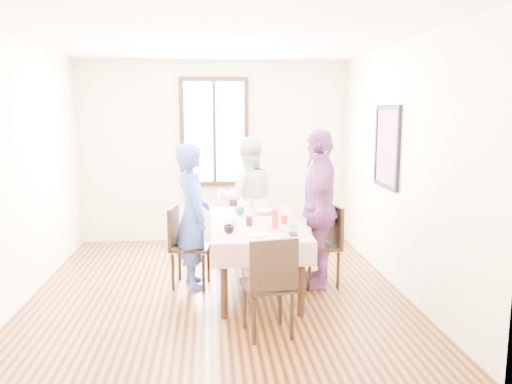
% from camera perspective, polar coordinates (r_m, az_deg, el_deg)
% --- Properties ---
extents(ground, '(4.50, 4.50, 0.00)m').
position_cam_1_polar(ground, '(5.78, -4.25, -10.78)').
color(ground, black).
rests_on(ground, ground).
extents(back_wall, '(4.00, 0.00, 4.00)m').
position_cam_1_polar(back_wall, '(7.72, -4.66, 4.48)').
color(back_wall, beige).
rests_on(back_wall, ground).
extents(right_wall, '(0.00, 4.50, 4.50)m').
position_cam_1_polar(right_wall, '(5.86, 15.58, 2.74)').
color(right_wall, beige).
rests_on(right_wall, ground).
extents(window_frame, '(1.02, 0.06, 1.62)m').
position_cam_1_polar(window_frame, '(7.68, -4.69, 6.70)').
color(window_frame, black).
rests_on(window_frame, back_wall).
extents(window_pane, '(0.90, 0.02, 1.50)m').
position_cam_1_polar(window_pane, '(7.69, -4.69, 6.71)').
color(window_pane, white).
rests_on(window_pane, back_wall).
extents(art_poster, '(0.04, 0.76, 0.96)m').
position_cam_1_polar(art_poster, '(6.11, 14.49, 4.92)').
color(art_poster, red).
rests_on(art_poster, right_wall).
extents(dining_table, '(0.86, 1.72, 0.75)m').
position_cam_1_polar(dining_table, '(5.67, -0.05, -7.17)').
color(dining_table, black).
rests_on(dining_table, ground).
extents(tablecloth, '(0.98, 1.84, 0.01)m').
position_cam_1_polar(tablecloth, '(5.58, -0.05, -3.41)').
color(tablecloth, '#630314').
rests_on(tablecloth, dining_table).
extents(chair_left, '(0.48, 0.48, 0.91)m').
position_cam_1_polar(chair_left, '(5.79, -7.33, -6.09)').
color(chair_left, black).
rests_on(chair_left, ground).
extents(chair_right, '(0.49, 0.49, 0.91)m').
position_cam_1_polar(chair_right, '(5.81, 7.02, -6.03)').
color(chair_right, black).
rests_on(chair_right, ground).
extents(chair_far, '(0.47, 0.47, 0.91)m').
position_cam_1_polar(chair_far, '(6.80, -0.94, -3.75)').
color(chair_far, black).
rests_on(chair_far, ground).
extents(chair_near, '(0.48, 0.48, 0.91)m').
position_cam_1_polar(chair_near, '(4.53, 1.32, -10.36)').
color(chair_near, black).
rests_on(chair_near, ground).
extents(person_left, '(0.52, 0.67, 1.61)m').
position_cam_1_polar(person_left, '(5.71, -7.21, -2.67)').
color(person_left, '#324B9B').
rests_on(person_left, ground).
extents(person_far, '(0.81, 0.64, 1.63)m').
position_cam_1_polar(person_far, '(6.70, -0.94, -0.80)').
color(person_far, beige).
rests_on(person_far, ground).
extents(person_right, '(0.67, 1.11, 1.77)m').
position_cam_1_polar(person_right, '(5.71, 6.92, -1.86)').
color(person_right, '#773B79').
rests_on(person_right, ground).
extents(mug_black, '(0.14, 0.14, 0.08)m').
position_cam_1_polar(mug_black, '(5.06, -3.06, -4.17)').
color(mug_black, black).
rests_on(mug_black, tablecloth).
extents(mug_flag, '(0.12, 0.12, 0.08)m').
position_cam_1_polar(mug_flag, '(5.48, 3.19, -3.14)').
color(mug_flag, red).
rests_on(mug_flag, tablecloth).
extents(mug_green, '(0.11, 0.11, 0.08)m').
position_cam_1_polar(mug_green, '(5.96, -1.80, -2.15)').
color(mug_green, '#0C7226').
rests_on(mug_green, tablecloth).
extents(serving_bowl, '(0.28, 0.28, 0.05)m').
position_cam_1_polar(serving_bowl, '(6.00, 0.85, -2.20)').
color(serving_bowl, white).
rests_on(serving_bowl, tablecloth).
extents(juice_carton, '(0.06, 0.06, 0.20)m').
position_cam_1_polar(juice_carton, '(5.26, 2.14, -3.03)').
color(juice_carton, red).
rests_on(juice_carton, tablecloth).
extents(butter_tub, '(0.11, 0.11, 0.06)m').
position_cam_1_polar(butter_tub, '(5.14, 4.05, -4.13)').
color(butter_tub, white).
rests_on(butter_tub, tablecloth).
extents(jam_jar, '(0.07, 0.07, 0.10)m').
position_cam_1_polar(jam_jar, '(5.38, -0.78, -3.28)').
color(jam_jar, black).
rests_on(jam_jar, tablecloth).
extents(drinking_glass, '(0.07, 0.07, 0.10)m').
position_cam_1_polar(drinking_glass, '(5.30, -2.54, -3.46)').
color(drinking_glass, silver).
rests_on(drinking_glass, tablecloth).
extents(smartphone, '(0.07, 0.15, 0.01)m').
position_cam_1_polar(smartphone, '(5.01, 4.16, -4.76)').
color(smartphone, black).
rests_on(smartphone, tablecloth).
extents(flower_vase, '(0.07, 0.07, 0.13)m').
position_cam_1_polar(flower_vase, '(5.59, -0.43, -2.64)').
color(flower_vase, silver).
rests_on(flower_vase, tablecloth).
extents(plate_left, '(0.20, 0.20, 0.01)m').
position_cam_1_polar(plate_left, '(5.69, -2.83, -3.06)').
color(plate_left, white).
rests_on(plate_left, tablecloth).
extents(plate_right, '(0.20, 0.20, 0.01)m').
position_cam_1_polar(plate_right, '(5.71, 2.79, -3.00)').
color(plate_right, white).
rests_on(plate_right, tablecloth).
extents(plate_far, '(0.20, 0.20, 0.01)m').
position_cam_1_polar(plate_far, '(6.21, -0.74, -2.02)').
color(plate_far, white).
rests_on(plate_far, tablecloth).
extents(plate_near, '(0.20, 0.20, 0.01)m').
position_cam_1_polar(plate_near, '(4.98, 0.15, -4.80)').
color(plate_near, white).
rests_on(plate_near, tablecloth).
extents(butter_lid, '(0.12, 0.12, 0.01)m').
position_cam_1_polar(butter_lid, '(5.13, 4.05, -3.76)').
color(butter_lid, blue).
rests_on(butter_lid, butter_tub).
extents(flower_bunch, '(0.09, 0.09, 0.10)m').
position_cam_1_polar(flower_bunch, '(5.56, -0.43, -1.47)').
color(flower_bunch, yellow).
rests_on(flower_bunch, flower_vase).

